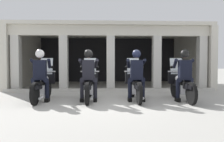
{
  "coord_description": "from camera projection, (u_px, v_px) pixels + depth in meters",
  "views": [
    {
      "loc": [
        -0.28,
        -6.4,
        1.15
      ],
      "look_at": [
        0.0,
        0.42,
        0.92
      ],
      "focal_mm": 33.96,
      "sensor_mm": 36.0,
      "label": 1
    }
  ],
  "objects": [
    {
      "name": "motorcycle_center_right",
      "position": [
        135.0,
        84.0,
        6.75
      ],
      "size": [
        0.62,
        2.04,
        1.35
      ],
      "rotation": [
        0.0,
        0.0,
        0.2
      ],
      "color": "black",
      "rests_on": "ground"
    },
    {
      "name": "police_officer_far_left",
      "position": [
        40.0,
        71.0,
        6.38
      ],
      "size": [
        0.63,
        0.61,
        1.58
      ],
      "rotation": [
        0.0,
        0.0,
        0.23
      ],
      "color": "black",
      "rests_on": "ground"
    },
    {
      "name": "motorcycle_center_left",
      "position": [
        89.0,
        84.0,
        6.71
      ],
      "size": [
        0.62,
        2.04,
        1.35
      ],
      "rotation": [
        0.0,
        0.0,
        0.29
      ],
      "color": "black",
      "rests_on": "ground"
    },
    {
      "name": "police_officer_center_left",
      "position": [
        89.0,
        71.0,
        6.41
      ],
      "size": [
        0.63,
        0.61,
        1.58
      ],
      "rotation": [
        0.0,
        0.0,
        0.29
      ],
      "color": "black",
      "rests_on": "ground"
    },
    {
      "name": "motorcycle_far_left",
      "position": [
        43.0,
        84.0,
        6.68
      ],
      "size": [
        0.62,
        2.04,
        1.35
      ],
      "rotation": [
        0.0,
        0.0,
        0.23
      ],
      "color": "black",
      "rests_on": "ground"
    },
    {
      "name": "ground_plane",
      "position": [
        110.0,
        90.0,
        9.44
      ],
      "size": [
        80.0,
        80.0,
        0.0
      ],
      "primitive_type": "plane",
      "color": "#A8A59E"
    },
    {
      "name": "police_officer_center_right",
      "position": [
        136.0,
        71.0,
        6.46
      ],
      "size": [
        0.63,
        0.61,
        1.58
      ],
      "rotation": [
        0.0,
        0.0,
        0.2
      ],
      "color": "black",
      "rests_on": "ground"
    },
    {
      "name": "kerb_strip",
      "position": [
        111.0,
        90.0,
        8.82
      ],
      "size": [
        8.75,
        0.24,
        0.12
      ],
      "primitive_type": "cube",
      "color": "#B7B5AD",
      "rests_on": "ground"
    },
    {
      "name": "motorcycle_far_right",
      "position": [
        181.0,
        84.0,
        6.73
      ],
      "size": [
        0.62,
        2.04,
        1.35
      ],
      "rotation": [
        0.0,
        0.0,
        0.27
      ],
      "color": "black",
      "rests_on": "ground"
    },
    {
      "name": "station_building",
      "position": [
        109.0,
        50.0,
        11.8
      ],
      "size": [
        9.25,
        5.15,
        2.97
      ],
      "color": "black",
      "rests_on": "ground"
    },
    {
      "name": "police_officer_far_right",
      "position": [
        184.0,
        71.0,
        6.43
      ],
      "size": [
        0.63,
        0.61,
        1.58
      ],
      "rotation": [
        0.0,
        0.0,
        0.27
      ],
      "color": "black",
      "rests_on": "ground"
    }
  ]
}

